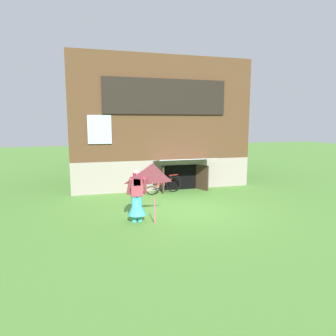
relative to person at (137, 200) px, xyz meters
The scene contains 5 objects.
ground_plane 2.11m from the person, 21.66° to the left, with size 60.00×60.00×0.00m, color #4C7F33.
log_house 6.84m from the person, 73.31° to the left, with size 7.63×6.09×5.52m.
person is the anchor object (origin of this frame).
kite 0.93m from the person, 57.99° to the right, with size 1.01×0.95×1.66m.
bicycle_red 3.60m from the person, 63.28° to the left, with size 1.64×0.49×0.77m.
Camera 1 is at (-3.25, -8.99, 2.80)m, focal length 32.22 mm.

